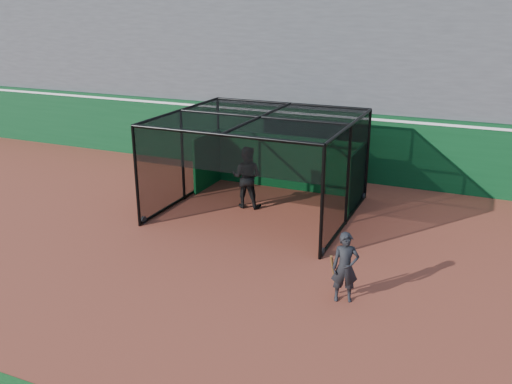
% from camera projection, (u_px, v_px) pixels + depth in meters
% --- Properties ---
extents(ground, '(120.00, 120.00, 0.00)m').
position_uv_depth(ground, '(222.00, 271.00, 13.13)').
color(ground, brown).
rests_on(ground, ground).
extents(outfield_wall, '(50.00, 0.50, 2.50)m').
position_uv_depth(outfield_wall, '(325.00, 143.00, 20.09)').
color(outfield_wall, '#0A3B1A').
rests_on(outfield_wall, ground).
extents(grandstand, '(50.00, 7.85, 8.95)m').
position_uv_depth(grandstand, '(355.00, 47.00, 22.32)').
color(grandstand, '#4C4C4F').
rests_on(grandstand, ground).
extents(batting_cage, '(5.57, 5.16, 2.97)m').
position_uv_depth(batting_cage, '(260.00, 165.00, 16.53)').
color(batting_cage, black).
rests_on(batting_cage, ground).
extents(batter, '(1.05, 0.87, 1.98)m').
position_uv_depth(batter, '(247.00, 177.00, 17.04)').
color(batter, black).
rests_on(batter, ground).
extents(on_deck_player, '(0.67, 0.55, 1.58)m').
position_uv_depth(on_deck_player, '(345.00, 267.00, 11.58)').
color(on_deck_player, black).
rests_on(on_deck_player, ground).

